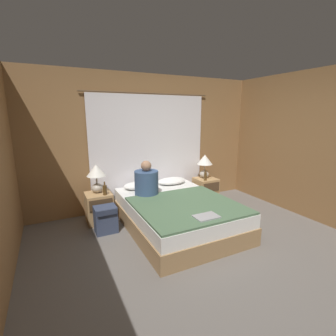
{
  "coord_description": "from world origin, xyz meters",
  "views": [
    {
      "loc": [
        -1.73,
        -2.22,
        1.78
      ],
      "look_at": [
        0.0,
        1.28,
        0.91
      ],
      "focal_mm": 26.0,
      "sensor_mm": 36.0,
      "label": 1
    }
  ],
  "objects": [
    {
      "name": "ground_plane",
      "position": [
        0.0,
        0.0,
        0.0
      ],
      "size": [
        16.0,
        16.0,
        0.0
      ],
      "primitive_type": "plane",
      "color": "#66605B"
    },
    {
      "name": "beer_bottle_on_right_stand",
      "position": [
        0.97,
        1.59,
        0.59
      ],
      "size": [
        0.06,
        0.06,
        0.22
      ],
      "color": "#513819",
      "rests_on": "nightstand_right"
    },
    {
      "name": "blanket_on_bed",
      "position": [
        0.0,
        0.66,
        0.47
      ],
      "size": [
        1.46,
        1.39,
        0.03
      ],
      "color": "#4C6B4C",
      "rests_on": "bed"
    },
    {
      "name": "bed",
      "position": [
        0.0,
        0.97,
        0.23
      ],
      "size": [
        1.52,
        2.07,
        0.46
      ],
      "color": "#99754C",
      "rests_on": "ground_plane"
    },
    {
      "name": "pillow_left",
      "position": [
        -0.33,
        1.8,
        0.52
      ],
      "size": [
        0.56,
        0.35,
        0.12
      ],
      "color": "white",
      "rests_on": "bed"
    },
    {
      "name": "person_left_in_bed",
      "position": [
        -0.34,
        1.4,
        0.69
      ],
      "size": [
        0.39,
        0.39,
        0.58
      ],
      "color": "#38517A",
      "rests_on": "bed"
    },
    {
      "name": "backpack_on_floor",
      "position": [
        -1.06,
        1.29,
        0.23
      ],
      "size": [
        0.33,
        0.29,
        0.41
      ],
      "color": "#333D56",
      "rests_on": "ground_plane"
    },
    {
      "name": "nightstand_left",
      "position": [
        -1.07,
        1.72,
        0.25
      ],
      "size": [
        0.41,
        0.42,
        0.5
      ],
      "color": "tan",
      "rests_on": "ground_plane"
    },
    {
      "name": "wall_back",
      "position": [
        0.0,
        2.12,
        1.25
      ],
      "size": [
        4.56,
        0.06,
        2.5
      ],
      "color": "olive",
      "rests_on": "ground_plane"
    },
    {
      "name": "lamp_left",
      "position": [
        -1.07,
        1.77,
        0.81
      ],
      "size": [
        0.31,
        0.31,
        0.48
      ],
      "color": "#B2A899",
      "rests_on": "nightstand_left"
    },
    {
      "name": "pillow_right",
      "position": [
        0.33,
        1.8,
        0.52
      ],
      "size": [
        0.56,
        0.35,
        0.12
      ],
      "color": "white",
      "rests_on": "bed"
    },
    {
      "name": "lamp_right",
      "position": [
        1.07,
        1.77,
        0.81
      ],
      "size": [
        0.31,
        0.31,
        0.48
      ],
      "color": "#B2A899",
      "rests_on": "nightstand_right"
    },
    {
      "name": "wall_right",
      "position": [
        2.25,
        0.0,
        1.25
      ],
      "size": [
        0.06,
        4.31,
        2.5
      ],
      "color": "olive",
      "rests_on": "ground_plane"
    },
    {
      "name": "beer_bottle_on_left_stand",
      "position": [
        -0.99,
        1.59,
        0.58
      ],
      "size": [
        0.07,
        0.07,
        0.22
      ],
      "color": "#513819",
      "rests_on": "nightstand_left"
    },
    {
      "name": "laptop_on_bed",
      "position": [
        -0.01,
        0.16,
        0.5
      ],
      "size": [
        0.31,
        0.21,
        0.02
      ],
      "color": "#9EA0A5",
      "rests_on": "blanket_on_bed"
    },
    {
      "name": "curtain_panel",
      "position": [
        0.0,
        2.06,
        1.08
      ],
      "size": [
        2.47,
        0.03,
        2.16
      ],
      "color": "white",
      "rests_on": "ground_plane"
    },
    {
      "name": "nightstand_right",
      "position": [
        1.07,
        1.72,
        0.25
      ],
      "size": [
        0.41,
        0.42,
        0.5
      ],
      "color": "tan",
      "rests_on": "ground_plane"
    }
  ]
}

